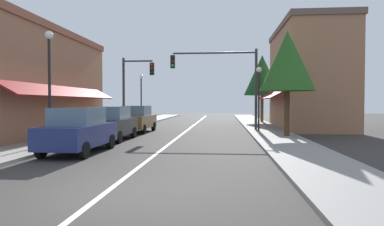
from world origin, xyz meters
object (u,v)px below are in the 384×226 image
Objects in this scene: traffic_signal_left_corner at (134,83)px; traffic_signal_mast_arm at (225,74)px; parked_car_second_left at (112,124)px; parked_car_third_left at (137,119)px; parked_car_nearest_left at (79,131)px; tree_right_near at (287,61)px; tree_right_far at (262,75)px; street_lamp_left_near at (49,70)px; street_lamp_right_mid at (259,88)px; street_lamp_left_far at (141,91)px.

traffic_signal_mast_arm is at bearing -7.84° from traffic_signal_left_corner.
parked_car_third_left is (0.09, 4.93, 0.00)m from parked_car_second_left.
traffic_signal_mast_arm reaches higher than parked_car_nearest_left.
parked_car_third_left is 3.68m from traffic_signal_left_corner.
traffic_signal_left_corner is 11.42m from tree_right_near.
tree_right_far is (3.62, 9.92, 0.70)m from traffic_signal_mast_arm.
street_lamp_left_near is 12.29m from tree_right_near.
street_lamp_right_mid is at bearing -97.43° from tree_right_far.
street_lamp_left_near is at bearing -90.18° from street_lamp_left_far.
street_lamp_left_near is (-0.99, -10.41, -0.05)m from traffic_signal_left_corner.
tree_right_near is (1.22, -3.27, 1.33)m from street_lamp_right_mid.
traffic_signal_left_corner is 1.22× the size of street_lamp_right_mid.
tree_right_near is at bearing -45.80° from street_lamp_left_far.
parked_car_second_left is 4.93m from parked_car_third_left.
traffic_signal_left_corner is 6.23m from street_lamp_left_far.
street_lamp_left_far is at bearing 137.24° from traffic_signal_mast_arm.
parked_car_nearest_left is 23.24m from tree_right_far.
traffic_signal_mast_arm is 1.32× the size of street_lamp_left_far.
tree_right_far reaches higher than parked_car_second_left.
parked_car_nearest_left is at bearing -114.06° from tree_right_far.
tree_right_near is at bearing -51.58° from traffic_signal_mast_arm.
street_lamp_left_near is (-1.77, -2.99, 2.52)m from parked_car_second_left.
tree_right_far is (0.21, 14.22, 0.35)m from tree_right_near.
street_lamp_left_near is at bearing -154.99° from tree_right_near.
parked_car_second_left is at bearing -132.36° from traffic_signal_mast_arm.
street_lamp_left_near is 0.77× the size of tree_right_far.
tree_right_far reaches higher than parked_car_nearest_left.
street_lamp_left_far is (-0.94, 6.14, -0.36)m from traffic_signal_left_corner.
traffic_signal_left_corner is 10.45m from street_lamp_left_near.
street_lamp_right_mid is at bearing 34.05° from parked_car_second_left.
parked_car_nearest_left is 18.32m from street_lamp_left_far.
traffic_signal_mast_arm is (5.92, 6.50, 3.05)m from parked_car_second_left.
parked_car_second_left is 0.99× the size of parked_car_third_left.
tree_right_near reaches higher than traffic_signal_left_corner.
tree_right_near is at bearing 36.94° from parked_car_nearest_left.
street_lamp_left_far is at bearing 103.29° from parked_car_third_left.
street_lamp_right_mid is at bearing 40.52° from street_lamp_left_near.
traffic_signal_mast_arm is at bearing 63.15° from parked_car_nearest_left.
parked_car_nearest_left is 1.00× the size of parked_car_second_left.
street_lamp_right_mid is 0.66× the size of tree_right_far.
parked_car_second_left is 10.00m from street_lamp_right_mid.
parked_car_nearest_left is 12.91m from street_lamp_right_mid.
parked_car_second_left and parked_car_third_left have the same top height.
tree_right_far is at bearing 82.57° from street_lamp_right_mid.
traffic_signal_mast_arm is 2.62m from street_lamp_right_mid.
street_lamp_left_near reaches higher than street_lamp_left_far.
traffic_signal_left_corner is at bearing 84.57° from street_lamp_left_near.
street_lamp_left_far is at bearing 140.53° from street_lamp_right_mid.
parked_car_third_left is 0.91× the size of street_lamp_left_far.
parked_car_third_left is at bearing -176.21° from street_lamp_right_mid.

